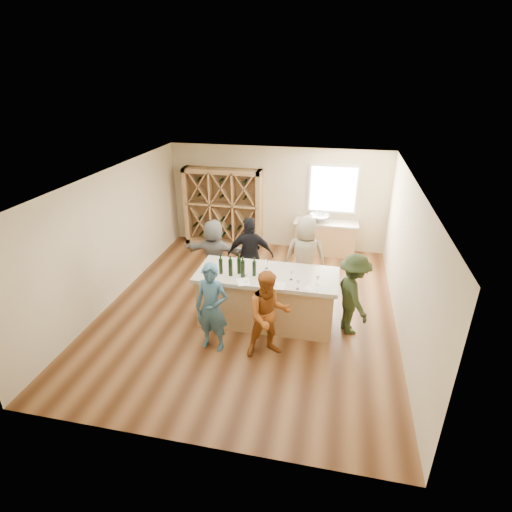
% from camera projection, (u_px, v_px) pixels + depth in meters
% --- Properties ---
extents(floor, '(6.00, 7.00, 0.10)m').
position_uv_depth(floor, '(250.00, 310.00, 8.55)').
color(floor, brown).
rests_on(floor, ground).
extents(ceiling, '(6.00, 7.00, 0.10)m').
position_uv_depth(ceiling, '(248.00, 176.00, 7.32)').
color(ceiling, white).
rests_on(ceiling, ground).
extents(wall_back, '(6.00, 0.10, 2.80)m').
position_uv_depth(wall_back, '(277.00, 198.00, 11.08)').
color(wall_back, beige).
rests_on(wall_back, ground).
extents(wall_front, '(6.00, 0.10, 2.80)m').
position_uv_depth(wall_front, '(183.00, 366.00, 4.79)').
color(wall_front, beige).
rests_on(wall_front, ground).
extents(wall_left, '(0.10, 7.00, 2.80)m').
position_uv_depth(wall_left, '(110.00, 236.00, 8.51)').
color(wall_left, beige).
rests_on(wall_left, ground).
extents(wall_right, '(0.10, 7.00, 2.80)m').
position_uv_depth(wall_right, '(410.00, 262.00, 7.36)').
color(wall_right, beige).
rests_on(wall_right, ground).
extents(window_frame, '(1.30, 0.06, 1.30)m').
position_uv_depth(window_frame, '(333.00, 189.00, 10.58)').
color(window_frame, white).
rests_on(window_frame, wall_back).
extents(window_pane, '(1.18, 0.01, 1.18)m').
position_uv_depth(window_pane, '(333.00, 190.00, 10.55)').
color(window_pane, white).
rests_on(window_pane, wall_back).
extents(wine_rack, '(2.20, 0.45, 2.20)m').
position_uv_depth(wine_rack, '(223.00, 208.00, 11.24)').
color(wine_rack, tan).
rests_on(wine_rack, floor).
extents(back_counter_base, '(1.60, 0.58, 0.86)m').
position_uv_depth(back_counter_base, '(325.00, 239.00, 10.92)').
color(back_counter_base, tan).
rests_on(back_counter_base, floor).
extents(back_counter_top, '(1.70, 0.62, 0.06)m').
position_uv_depth(back_counter_top, '(326.00, 223.00, 10.72)').
color(back_counter_top, '#B5AA94').
rests_on(back_counter_top, back_counter_base).
extents(sink, '(0.54, 0.54, 0.19)m').
position_uv_depth(sink, '(319.00, 218.00, 10.71)').
color(sink, silver).
rests_on(sink, back_counter_top).
extents(faucet, '(0.02, 0.02, 0.30)m').
position_uv_depth(faucet, '(320.00, 214.00, 10.84)').
color(faucet, silver).
rests_on(faucet, back_counter_top).
extents(tasting_counter_base, '(2.60, 1.00, 1.00)m').
position_uv_depth(tasting_counter_base, '(267.00, 299.00, 7.90)').
color(tasting_counter_base, tan).
rests_on(tasting_counter_base, floor).
extents(tasting_counter_top, '(2.72, 1.12, 0.08)m').
position_uv_depth(tasting_counter_top, '(267.00, 275.00, 7.67)').
color(tasting_counter_top, '#B5AA94').
rests_on(tasting_counter_top, tasting_counter_base).
extents(wine_bottle_a, '(0.09, 0.09, 0.30)m').
position_uv_depth(wine_bottle_a, '(221.00, 266.00, 7.59)').
color(wine_bottle_a, black).
rests_on(wine_bottle_a, tasting_counter_top).
extents(wine_bottle_b, '(0.10, 0.10, 0.33)m').
position_uv_depth(wine_bottle_b, '(230.00, 268.00, 7.50)').
color(wine_bottle_b, black).
rests_on(wine_bottle_b, tasting_counter_top).
extents(wine_bottle_c, '(0.09, 0.09, 0.31)m').
position_uv_depth(wine_bottle_c, '(239.00, 266.00, 7.59)').
color(wine_bottle_c, black).
rests_on(wine_bottle_c, tasting_counter_top).
extents(wine_bottle_d, '(0.11, 0.11, 0.33)m').
position_uv_depth(wine_bottle_d, '(243.00, 269.00, 7.46)').
color(wine_bottle_d, black).
rests_on(wine_bottle_d, tasting_counter_top).
extents(wine_bottle_e, '(0.08, 0.08, 0.29)m').
position_uv_depth(wine_bottle_e, '(254.00, 269.00, 7.51)').
color(wine_bottle_e, black).
rests_on(wine_bottle_e, tasting_counter_top).
extents(wine_glass_a, '(0.07, 0.07, 0.16)m').
position_uv_depth(wine_glass_a, '(246.00, 278.00, 7.30)').
color(wine_glass_a, white).
rests_on(wine_glass_a, tasting_counter_top).
extents(wine_glass_b, '(0.09, 0.09, 0.19)m').
position_uv_depth(wine_glass_b, '(275.00, 282.00, 7.15)').
color(wine_glass_b, white).
rests_on(wine_glass_b, tasting_counter_top).
extents(wine_glass_c, '(0.07, 0.07, 0.16)m').
position_uv_depth(wine_glass_c, '(298.00, 285.00, 7.07)').
color(wine_glass_c, white).
rests_on(wine_glass_c, tasting_counter_top).
extents(wine_glass_d, '(0.09, 0.09, 0.18)m').
position_uv_depth(wine_glass_d, '(291.00, 275.00, 7.39)').
color(wine_glass_d, white).
rests_on(wine_glass_d, tasting_counter_top).
extents(wine_glass_e, '(0.07, 0.07, 0.18)m').
position_uv_depth(wine_glass_e, '(317.00, 281.00, 7.19)').
color(wine_glass_e, white).
rests_on(wine_glass_e, tasting_counter_top).
extents(tasting_menu_a, '(0.32, 0.36, 0.00)m').
position_uv_depth(tasting_menu_a, '(243.00, 282.00, 7.35)').
color(tasting_menu_a, white).
rests_on(tasting_menu_a, tasting_counter_top).
extents(tasting_menu_b, '(0.22, 0.30, 0.00)m').
position_uv_depth(tasting_menu_b, '(279.00, 286.00, 7.21)').
color(tasting_menu_b, white).
rests_on(tasting_menu_b, tasting_counter_top).
extents(tasting_menu_c, '(0.33, 0.37, 0.00)m').
position_uv_depth(tasting_menu_c, '(313.00, 287.00, 7.16)').
color(tasting_menu_c, white).
rests_on(tasting_menu_c, tasting_counter_top).
extents(person_near_left, '(0.66, 0.52, 1.68)m').
position_uv_depth(person_near_left, '(212.00, 308.00, 6.99)').
color(person_near_left, '#335972').
rests_on(person_near_left, floor).
extents(person_near_right, '(0.90, 0.72, 1.63)m').
position_uv_depth(person_near_right, '(269.00, 315.00, 6.83)').
color(person_near_right, '#994C19').
rests_on(person_near_right, floor).
extents(person_server, '(0.85, 1.15, 1.62)m').
position_uv_depth(person_server, '(353.00, 294.00, 7.46)').
color(person_server, '#263319').
rests_on(person_server, floor).
extents(person_far_mid, '(1.10, 0.68, 1.76)m').
position_uv_depth(person_far_mid, '(250.00, 255.00, 8.88)').
color(person_far_mid, black).
rests_on(person_far_mid, floor).
extents(person_far_right, '(0.92, 0.61, 1.85)m').
position_uv_depth(person_far_right, '(305.00, 257.00, 8.68)').
color(person_far_right, gray).
rests_on(person_far_right, floor).
extents(person_far_left, '(1.52, 0.55, 1.64)m').
position_uv_depth(person_far_left, '(214.00, 254.00, 9.09)').
color(person_far_left, slate).
rests_on(person_far_left, floor).
extents(wine_glass_f, '(0.07, 0.07, 0.18)m').
position_uv_depth(wine_glass_f, '(266.00, 264.00, 7.80)').
color(wine_glass_f, white).
rests_on(wine_glass_f, tasting_counter_top).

